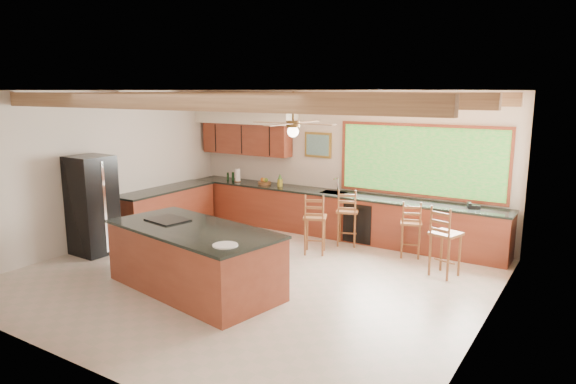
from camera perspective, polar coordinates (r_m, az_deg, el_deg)
The scene contains 9 objects.
ground at distance 8.54m, azimuth -4.16°, elevation -9.37°, with size 7.20×7.20×0.00m, color #BBAF9B.
room_shell at distance 8.66m, azimuth -2.70°, elevation 6.01°, with size 7.27×6.54×3.02m.
counter_run at distance 10.84m, azimuth 0.23°, elevation -2.30°, with size 7.12×3.10×1.22m.
island at distance 7.98m, azimuth -10.40°, elevation -7.28°, with size 2.99×1.79×1.00m.
refrigerator at distance 10.14m, azimuth -20.92°, elevation -1.38°, with size 0.74×0.72×1.83m.
bar_stool_a at distance 10.03m, azimuth 6.49°, elevation -2.24°, with size 0.52×0.52×1.14m.
bar_stool_b at distance 9.47m, azimuth 2.83°, elevation -2.96°, with size 0.54×0.54×1.15m.
bar_stool_c at distance 8.68m, azimuth 17.03°, elevation -4.62°, with size 0.53×0.53×1.19m.
bar_stool_d at distance 9.54m, azimuth 13.41°, elevation -3.47°, with size 0.49×0.49×1.06m.
Camera 1 is at (4.77, -6.41, 3.00)m, focal length 32.00 mm.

